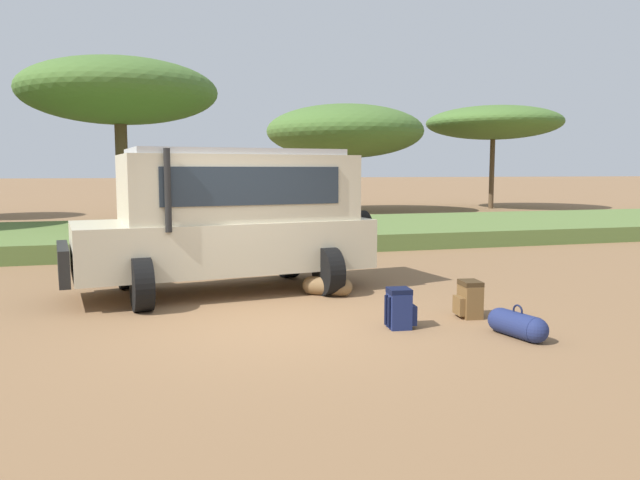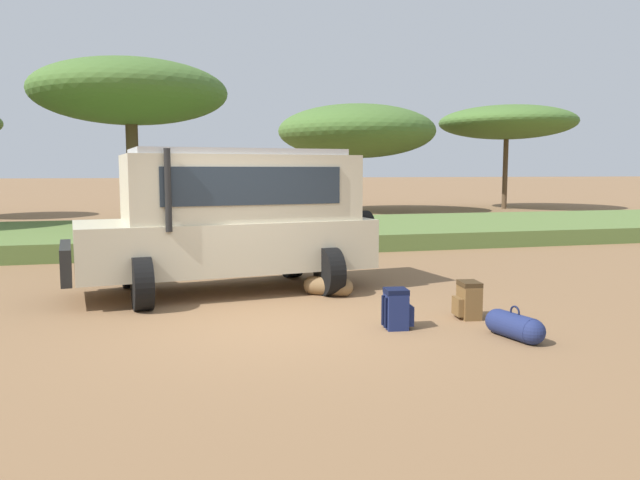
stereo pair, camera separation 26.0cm
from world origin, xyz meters
The scene contains 10 objects.
ground_plane centered at (0.00, 0.00, 0.00)m, with size 320.00×320.00×0.00m, color olive.
grass_bank centered at (0.00, 10.14, 0.22)m, with size 120.00×7.00×0.44m.
safari_vehicle centered at (-0.24, 2.51, 1.29)m, with size 5.45×3.13×2.44m.
backpack_beside_front_wheel centered at (2.74, -0.36, 0.26)m, with size 0.40×0.42×0.53m.
backpack_cluster_center centered at (1.54, -0.65, 0.26)m, with size 0.42×0.35×0.54m.
duffel_bag_low_black_case centered at (2.77, -1.49, 0.16)m, with size 0.43×0.91×0.42m.
duffel_bag_soft_canvas centered at (1.25, 1.70, 0.16)m, with size 0.77×0.62×0.41m.
acacia_tree_centre_back centered at (-2.25, 14.30, 4.68)m, with size 6.54×7.15×5.77m.
acacia_tree_right_mid centered at (8.18, 21.54, 3.98)m, with size 7.74×8.04×5.29m.
acacia_tree_far_right centered at (16.72, 21.89, 4.60)m, with size 7.11×7.52×5.49m.
Camera 2 is at (-1.49, -8.21, 2.09)m, focal length 35.00 mm.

